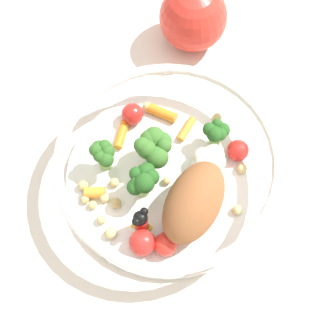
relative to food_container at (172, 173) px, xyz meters
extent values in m
plane|color=silver|center=(0.00, -0.02, -0.03)|extent=(2.40, 2.40, 0.00)
cylinder|color=white|center=(0.00, -0.01, -0.03)|extent=(0.23, 0.23, 0.01)
torus|color=white|center=(0.00, -0.01, 0.02)|extent=(0.24, 0.24, 0.01)
ellipsoid|color=brown|center=(0.02, 0.04, 0.01)|extent=(0.10, 0.07, 0.06)
cylinder|color=#7FAD5B|center=(-0.01, -0.03, -0.01)|extent=(0.01, 0.01, 0.02)
sphere|color=#386B28|center=(0.00, -0.03, 0.02)|extent=(0.02, 0.02, 0.02)
sphere|color=#386B28|center=(0.00, -0.02, 0.01)|extent=(0.02, 0.02, 0.02)
sphere|color=#386B28|center=(-0.02, -0.02, 0.02)|extent=(0.02, 0.02, 0.02)
sphere|color=#386B28|center=(-0.02, -0.03, 0.01)|extent=(0.02, 0.02, 0.02)
sphere|color=#386B28|center=(-0.02, -0.04, 0.01)|extent=(0.02, 0.02, 0.02)
sphere|color=#386B28|center=(-0.01, -0.04, 0.01)|extent=(0.02, 0.02, 0.02)
sphere|color=#386B28|center=(-0.01, -0.04, 0.02)|extent=(0.02, 0.02, 0.02)
cylinder|color=#7FAD5B|center=(0.03, -0.02, -0.01)|extent=(0.02, 0.02, 0.02)
sphere|color=#23561E|center=(0.04, -0.02, 0.01)|extent=(0.02, 0.02, 0.02)
sphere|color=#23561E|center=(0.03, -0.01, 0.02)|extent=(0.02, 0.02, 0.02)
sphere|color=#23561E|center=(0.03, -0.01, 0.01)|extent=(0.01, 0.01, 0.01)
sphere|color=#23561E|center=(0.02, -0.01, 0.02)|extent=(0.02, 0.02, 0.02)
sphere|color=#23561E|center=(0.02, -0.02, 0.01)|extent=(0.02, 0.02, 0.02)
sphere|color=#23561E|center=(0.02, -0.02, 0.02)|extent=(0.02, 0.02, 0.02)
sphere|color=#23561E|center=(0.03, -0.03, 0.02)|extent=(0.01, 0.01, 0.01)
sphere|color=#23561E|center=(0.03, -0.02, 0.02)|extent=(0.01, 0.01, 0.01)
cylinder|color=#7FAD5B|center=(0.02, -0.07, -0.01)|extent=(0.01, 0.01, 0.02)
sphere|color=#2D6023|center=(0.03, -0.07, 0.01)|extent=(0.01, 0.01, 0.01)
sphere|color=#2D6023|center=(0.03, -0.06, 0.01)|extent=(0.02, 0.02, 0.02)
sphere|color=#2D6023|center=(0.02, -0.07, 0.01)|extent=(0.02, 0.02, 0.02)
sphere|color=#2D6023|center=(0.02, -0.07, 0.01)|extent=(0.02, 0.02, 0.02)
sphere|color=#2D6023|center=(0.02, -0.08, 0.01)|extent=(0.01, 0.01, 0.01)
sphere|color=#2D6023|center=(0.03, -0.08, 0.02)|extent=(0.01, 0.01, 0.01)
cylinder|color=#8EB766|center=(-0.07, 0.02, -0.01)|extent=(0.01, 0.01, 0.02)
sphere|color=#23561E|center=(-0.06, 0.02, 0.01)|extent=(0.02, 0.02, 0.02)
sphere|color=#23561E|center=(-0.06, 0.02, 0.01)|extent=(0.01, 0.01, 0.01)
sphere|color=#23561E|center=(-0.07, 0.02, 0.00)|extent=(0.02, 0.02, 0.02)
sphere|color=#23561E|center=(-0.07, 0.01, 0.01)|extent=(0.01, 0.01, 0.01)
sphere|color=#23561E|center=(-0.06, 0.01, 0.01)|extent=(0.01, 0.01, 0.01)
sphere|color=white|center=(-0.03, 0.02, -0.01)|extent=(0.03, 0.03, 0.03)
sphere|color=white|center=(-0.03, 0.03, -0.01)|extent=(0.02, 0.02, 0.02)
sphere|color=white|center=(-0.04, 0.03, -0.01)|extent=(0.02, 0.02, 0.02)
sphere|color=white|center=(-0.04, 0.03, 0.00)|extent=(0.02, 0.02, 0.02)
sphere|color=white|center=(-0.04, 0.02, -0.01)|extent=(0.03, 0.03, 0.03)
sphere|color=white|center=(-0.03, 0.02, -0.01)|extent=(0.03, 0.03, 0.03)
cube|color=yellow|center=(0.06, 0.00, -0.02)|extent=(0.01, 0.02, 0.00)
cylinder|color=red|center=(0.06, 0.00, -0.01)|extent=(0.02, 0.02, 0.02)
sphere|color=black|center=(0.06, 0.00, 0.01)|extent=(0.02, 0.02, 0.02)
sphere|color=black|center=(0.06, 0.00, 0.01)|extent=(0.01, 0.01, 0.01)
sphere|color=black|center=(0.07, 0.00, 0.01)|extent=(0.01, 0.01, 0.01)
cylinder|color=orange|center=(-0.01, -0.08, -0.02)|extent=(0.04, 0.02, 0.01)
cylinder|color=orange|center=(0.06, -0.06, -0.02)|extent=(0.02, 0.03, 0.01)
cylinder|color=orange|center=(-0.06, -0.02, -0.02)|extent=(0.03, 0.01, 0.01)
cylinder|color=orange|center=(-0.06, -0.05, -0.02)|extent=(0.02, 0.04, 0.01)
sphere|color=red|center=(0.08, 0.01, -0.01)|extent=(0.03, 0.03, 0.03)
sphere|color=red|center=(-0.04, -0.08, -0.01)|extent=(0.03, 0.03, 0.03)
sphere|color=red|center=(0.07, 0.04, -0.01)|extent=(0.02, 0.02, 0.02)
sphere|color=red|center=(-0.07, 0.04, -0.01)|extent=(0.02, 0.02, 0.02)
sphere|color=#D1B775|center=(0.04, -0.05, -0.02)|extent=(0.01, 0.01, 0.01)
sphere|color=tan|center=(0.07, -0.07, -0.02)|extent=(0.01, 0.01, 0.01)
sphere|color=tan|center=(0.07, -0.05, -0.02)|extent=(0.01, 0.01, 0.01)
sphere|color=#D1B775|center=(-0.05, 0.06, -0.02)|extent=(0.01, 0.01, 0.01)
sphere|color=#D1B775|center=(0.08, -0.02, -0.02)|extent=(0.01, 0.01, 0.01)
sphere|color=#D1B775|center=(-0.01, 0.08, -0.02)|extent=(0.01, 0.01, 0.01)
sphere|color=#D1B775|center=(0.00, 0.00, -0.02)|extent=(0.01, 0.01, 0.01)
sphere|color=#D1B775|center=(0.06, -0.05, -0.02)|extent=(0.01, 0.01, 0.01)
sphere|color=tan|center=(0.06, -0.08, -0.02)|extent=(0.01, 0.01, 0.01)
sphere|color=#D1B775|center=(0.09, -0.02, -0.02)|extent=(0.01, 0.01, 0.01)
sphere|color=tan|center=(-0.09, 0.00, -0.02)|extent=(0.01, 0.01, 0.01)
sphere|color=tan|center=(-0.06, -0.07, -0.02)|extent=(0.01, 0.01, 0.01)
sphere|color=tan|center=(0.06, -0.03, -0.02)|extent=(0.01, 0.01, 0.01)
sphere|color=#D1B775|center=(0.08, -0.04, -0.02)|extent=(0.01, 0.01, 0.01)
sphere|color=red|center=(-0.18, -0.09, 0.01)|extent=(0.08, 0.08, 0.08)
camera|label=1|loc=(0.17, 0.11, 0.47)|focal=51.38mm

